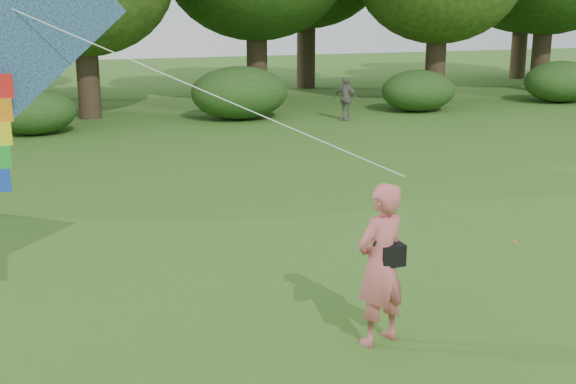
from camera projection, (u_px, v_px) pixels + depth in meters
name	position (u px, v px, depth m)	size (l,w,h in m)	color
ground	(430.00, 344.00, 8.67)	(100.00, 100.00, 0.00)	#265114
man_kite_flyer	(380.00, 265.00, 8.47)	(0.72, 0.47, 1.98)	#C65D5E
bystander_right	(345.00, 99.00, 25.41)	(0.90, 0.38, 1.54)	slate
crossbody_bag	(391.00, 254.00, 8.45)	(0.43, 0.20, 0.75)	black
flying_kite	(10.00, 12.00, 7.60)	(5.33, 1.73, 3.22)	#2664A6
shrub_band	(136.00, 101.00, 24.18)	(39.15, 3.22, 1.88)	#264919
fallen_leaves	(314.00, 289.00, 10.32)	(10.04, 15.18, 0.01)	olive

